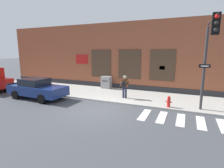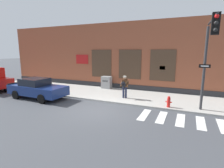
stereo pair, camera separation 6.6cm
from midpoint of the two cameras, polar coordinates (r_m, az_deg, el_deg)
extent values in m
plane|color=#424449|center=(10.77, -4.76, -8.60)|extent=(160.00, 160.00, 0.00)
cube|color=#ADAAA3|center=(14.17, 2.73, -3.63)|extent=(28.00, 4.42, 0.11)
cube|color=brown|center=(17.75, 7.71, 8.96)|extent=(28.00, 4.00, 6.13)
cube|color=#28282B|center=(16.14, 5.50, -1.13)|extent=(28.00, 0.04, 0.55)
cube|color=#473323|center=(16.94, -3.68, 6.68)|extent=(2.08, 0.06, 2.61)
cube|color=black|center=(16.93, -3.70, 6.68)|extent=(1.96, 0.03, 2.49)
cube|color=#473323|center=(15.84, 5.62, 6.39)|extent=(2.08, 0.06, 2.61)
cube|color=black|center=(15.83, 5.61, 6.39)|extent=(1.96, 0.03, 2.49)
cube|color=#473323|center=(15.21, 15.98, 5.87)|extent=(2.08, 0.06, 2.61)
cube|color=black|center=(15.20, 15.98, 5.86)|extent=(1.96, 0.03, 2.49)
cube|color=red|center=(18.01, -9.96, 7.96)|extent=(1.40, 0.04, 0.90)
cube|color=yellow|center=(15.21, 15.93, 5.11)|extent=(0.44, 0.02, 0.30)
cube|color=silver|center=(10.21, 10.41, -9.81)|extent=(0.42, 1.90, 0.01)
cube|color=silver|center=(10.05, 15.80, -10.36)|extent=(0.42, 1.90, 0.01)
cube|color=silver|center=(9.99, 21.33, -10.83)|extent=(0.42, 1.90, 0.01)
cube|color=silver|center=(10.02, 26.90, -11.20)|extent=(0.42, 1.90, 0.01)
cube|color=silver|center=(10.14, 32.39, -11.47)|extent=(0.42, 1.90, 0.01)
cube|color=navy|center=(14.40, -23.25, -1.76)|extent=(4.67, 2.01, 0.68)
cube|color=black|center=(14.49, -24.08, 0.66)|extent=(1.90, 1.65, 0.52)
cube|color=black|center=(16.09, -28.65, 0.39)|extent=(0.16, 1.70, 0.08)
cube|color=silver|center=(13.21, -14.92, -2.00)|extent=(0.07, 0.24, 0.12)
cube|color=red|center=(16.48, -26.98, -0.36)|extent=(0.07, 0.24, 0.12)
cube|color=silver|center=(12.39, -18.34, -3.00)|extent=(0.07, 0.24, 0.12)
cube|color=red|center=(15.83, -30.24, -1.05)|extent=(0.07, 0.24, 0.12)
cylinder|color=black|center=(14.13, -16.91, -3.00)|extent=(0.67, 0.26, 0.66)
cylinder|color=black|center=(12.94, -22.14, -4.55)|extent=(0.67, 0.26, 0.66)
cylinder|color=black|center=(16.02, -23.98, -1.89)|extent=(0.67, 0.26, 0.66)
cylinder|color=black|center=(14.99, -29.04, -3.12)|extent=(0.67, 0.26, 0.66)
cylinder|color=black|center=(18.87, -31.40, -0.55)|extent=(0.81, 0.31, 0.80)
cylinder|color=#1E233D|center=(13.04, 4.39, -2.75)|extent=(0.15, 0.15, 0.84)
cylinder|color=#1E233D|center=(13.05, 3.59, -2.74)|extent=(0.15, 0.15, 0.84)
cube|color=#4C2D19|center=(12.91, 4.04, 0.30)|extent=(0.42, 0.29, 0.57)
sphere|color=#9E7051|center=(12.85, 4.06, 2.03)|extent=(0.22, 0.22, 0.22)
cylinder|color=beige|center=(12.84, 4.06, 2.30)|extent=(0.27, 0.28, 0.02)
cylinder|color=beige|center=(12.83, 4.07, 2.52)|extent=(0.18, 0.18, 0.09)
cylinder|color=#4C2D19|center=(12.79, 5.04, 0.01)|extent=(0.19, 0.52, 0.39)
cylinder|color=#4C2D19|center=(12.86, 2.91, 0.09)|extent=(0.19, 0.52, 0.39)
ellipsoid|color=black|center=(12.76, 3.57, -0.14)|extent=(0.38, 0.19, 0.44)
cylinder|color=black|center=(12.70, 3.53, -0.19)|extent=(0.09, 0.03, 0.09)
cylinder|color=brown|center=(12.67, 4.72, 0.60)|extent=(0.47, 0.13, 0.34)
cylinder|color=#2D2D30|center=(11.41, 27.71, 4.20)|extent=(0.15, 0.15, 4.78)
cylinder|color=#2D2D30|center=(9.90, 29.78, 17.73)|extent=(0.14, 3.16, 0.09)
cube|color=black|center=(8.61, 30.60, 16.58)|extent=(0.30, 0.24, 0.88)
sphere|color=red|center=(8.49, 30.92, 18.47)|extent=(0.17, 0.17, 0.17)
sphere|color=black|center=(8.45, 30.75, 16.71)|extent=(0.17, 0.17, 0.17)
sphere|color=black|center=(8.42, 30.57, 14.94)|extent=(0.17, 0.17, 0.17)
cube|color=black|center=(11.28, 27.84, 5.21)|extent=(0.60, 0.04, 0.20)
cube|color=white|center=(11.26, 27.85, 5.20)|extent=(0.40, 0.02, 0.07)
cube|color=#9E9E9E|center=(16.44, -1.99, 0.55)|extent=(0.90, 0.61, 1.12)
cube|color=#4C4C4C|center=(16.13, -2.47, 0.96)|extent=(0.54, 0.02, 0.16)
cylinder|color=red|center=(11.48, 17.85, -5.83)|extent=(0.20, 0.20, 0.55)
sphere|color=red|center=(11.39, 17.95, -4.21)|extent=(0.18, 0.18, 0.18)
cylinder|color=red|center=(11.48, 17.17, -5.51)|extent=(0.10, 0.07, 0.07)
cylinder|color=red|center=(11.45, 18.57, -5.63)|extent=(0.10, 0.07, 0.07)
camera|label=1|loc=(0.03, -90.16, -0.03)|focal=28.00mm
camera|label=2|loc=(0.03, 89.84, 0.03)|focal=28.00mm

